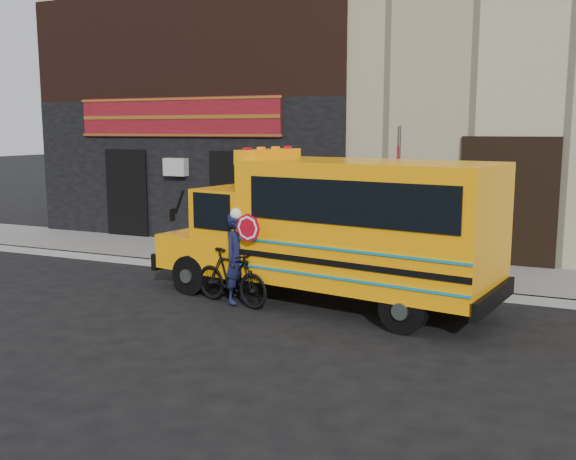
# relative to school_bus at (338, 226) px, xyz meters

# --- Properties ---
(ground) EXTENTS (120.00, 120.00, 0.00)m
(ground) POSITION_rel_school_bus_xyz_m (-1.33, -1.09, -1.51)
(ground) COLOR black
(ground) RESTS_ON ground
(curb) EXTENTS (40.00, 0.20, 0.15)m
(curb) POSITION_rel_school_bus_xyz_m (-1.33, 1.51, -1.43)
(curb) COLOR gray
(curb) RESTS_ON ground
(sidewalk) EXTENTS (40.00, 3.00, 0.15)m
(sidewalk) POSITION_rel_school_bus_xyz_m (-1.33, 3.01, -1.43)
(sidewalk) COLOR #615F5B
(sidewalk) RESTS_ON ground
(building) EXTENTS (20.00, 10.70, 12.00)m
(building) POSITION_rel_school_bus_xyz_m (-1.38, 9.36, 4.62)
(building) COLOR tan
(building) RESTS_ON sidewalk
(school_bus) EXTENTS (7.16, 3.25, 2.92)m
(school_bus) POSITION_rel_school_bus_xyz_m (0.00, 0.00, 0.00)
(school_bus) COLOR black
(school_bus) RESTS_ON ground
(sign_pole) EXTENTS (0.07, 0.30, 3.38)m
(sign_pole) POSITION_rel_school_bus_xyz_m (0.67, 1.87, 0.34)
(sign_pole) COLOR #48514A
(sign_pole) RESTS_ON ground
(bicycle) EXTENTS (1.85, 0.95, 1.07)m
(bicycle) POSITION_rel_school_bus_xyz_m (-1.83, -0.83, -0.97)
(bicycle) COLOR black
(bicycle) RESTS_ON ground
(cyclist) EXTENTS (0.52, 0.69, 1.71)m
(cyclist) POSITION_rel_school_bus_xyz_m (-1.72, -0.79, -0.66)
(cyclist) COLOR black
(cyclist) RESTS_ON ground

